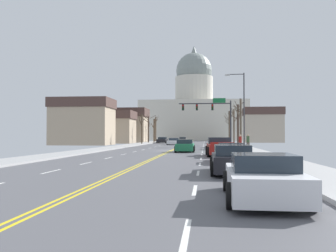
{
  "coord_description": "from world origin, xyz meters",
  "views": [
    {
      "loc": [
        3.85,
        -41.04,
        1.75
      ],
      "look_at": [
        -3.94,
        34.91,
        3.6
      ],
      "focal_mm": 39.37,
      "sensor_mm": 36.0,
      "label": 1
    }
  ],
  "objects_px": {
    "street_lamp_right": "(242,104)",
    "signal_gantry": "(212,111)",
    "sedan_oncoming_00": "(174,142)",
    "pedestrian_01": "(240,141)",
    "sedan_near_00": "(217,143)",
    "bicycle_parked": "(244,146)",
    "pickup_truck_near_03": "(220,147)",
    "sedan_near_05": "(232,160)",
    "sedan_near_06": "(263,178)",
    "sedan_near_01": "(218,145)",
    "pedestrian_00": "(248,141)",
    "sedan_oncoming_01": "(162,140)",
    "sedan_oncoming_02": "(183,140)",
    "sedan_near_04": "(231,153)",
    "sedan_near_02": "(185,146)"
  },
  "relations": [
    {
      "from": "sedan_oncoming_00",
      "to": "pedestrian_00",
      "type": "bearing_deg",
      "value": -65.88
    },
    {
      "from": "sedan_near_05",
      "to": "signal_gantry",
      "type": "bearing_deg",
      "value": 90.28
    },
    {
      "from": "street_lamp_right",
      "to": "sedan_oncoming_02",
      "type": "bearing_deg",
      "value": 101.14
    },
    {
      "from": "pedestrian_01",
      "to": "sedan_near_05",
      "type": "bearing_deg",
      "value": -96.17
    },
    {
      "from": "pickup_truck_near_03",
      "to": "sedan_oncoming_02",
      "type": "distance_m",
      "value": 61.73
    },
    {
      "from": "sedan_near_05",
      "to": "sedan_oncoming_01",
      "type": "xyz_separation_m",
      "value": [
        -10.45,
        61.53,
        -0.01
      ]
    },
    {
      "from": "sedan_near_04",
      "to": "sedan_near_00",
      "type": "bearing_deg",
      "value": 90.2
    },
    {
      "from": "sedan_near_05",
      "to": "sedan_near_02",
      "type": "bearing_deg",
      "value": 98.95
    },
    {
      "from": "signal_gantry",
      "to": "street_lamp_right",
      "type": "height_order",
      "value": "street_lamp_right"
    },
    {
      "from": "street_lamp_right",
      "to": "sedan_oncoming_00",
      "type": "relative_size",
      "value": 1.87
    },
    {
      "from": "sedan_oncoming_00",
      "to": "street_lamp_right",
      "type": "bearing_deg",
      "value": -67.16
    },
    {
      "from": "sedan_near_00",
      "to": "sedan_near_05",
      "type": "distance_m",
      "value": 34.05
    },
    {
      "from": "sedan_near_01",
      "to": "sedan_near_06",
      "type": "xyz_separation_m",
      "value": [
        0.1,
        -34.33,
        0.03
      ]
    },
    {
      "from": "signal_gantry",
      "to": "pickup_truck_near_03",
      "type": "relative_size",
      "value": 1.5
    },
    {
      "from": "sedan_near_00",
      "to": "sedan_near_05",
      "type": "height_order",
      "value": "sedan_near_05"
    },
    {
      "from": "street_lamp_right",
      "to": "bicycle_parked",
      "type": "relative_size",
      "value": 4.91
    },
    {
      "from": "pickup_truck_near_03",
      "to": "pedestrian_00",
      "type": "distance_m",
      "value": 11.93
    },
    {
      "from": "sedan_near_02",
      "to": "sedan_oncoming_01",
      "type": "xyz_separation_m",
      "value": [
        -7.16,
        40.62,
        0.0
      ]
    },
    {
      "from": "pickup_truck_near_03",
      "to": "bicycle_parked",
      "type": "height_order",
      "value": "pickup_truck_near_03"
    },
    {
      "from": "sedan_oncoming_01",
      "to": "sedan_near_05",
      "type": "bearing_deg",
      "value": -80.36
    },
    {
      "from": "sedan_near_01",
      "to": "sedan_near_00",
      "type": "bearing_deg",
      "value": 89.37
    },
    {
      "from": "sedan_near_06",
      "to": "sedan_near_01",
      "type": "bearing_deg",
      "value": 90.17
    },
    {
      "from": "pickup_truck_near_03",
      "to": "pedestrian_00",
      "type": "relative_size",
      "value": 3.13
    },
    {
      "from": "street_lamp_right",
      "to": "signal_gantry",
      "type": "bearing_deg",
      "value": 103.03
    },
    {
      "from": "sedan_near_06",
      "to": "bicycle_parked",
      "type": "distance_m",
      "value": 33.06
    },
    {
      "from": "sedan_oncoming_01",
      "to": "signal_gantry",
      "type": "bearing_deg",
      "value": -65.65
    },
    {
      "from": "sedan_near_00",
      "to": "sedan_oncoming_02",
      "type": "bearing_deg",
      "value": 99.93
    },
    {
      "from": "sedan_near_00",
      "to": "sedan_oncoming_00",
      "type": "height_order",
      "value": "sedan_near_00"
    },
    {
      "from": "sedan_near_04",
      "to": "sedan_oncoming_01",
      "type": "xyz_separation_m",
      "value": [
        -10.87,
        54.64,
        0.03
      ]
    },
    {
      "from": "signal_gantry",
      "to": "sedan_near_06",
      "type": "height_order",
      "value": "signal_gantry"
    },
    {
      "from": "signal_gantry",
      "to": "sedan_oncoming_00",
      "type": "relative_size",
      "value": 1.71
    },
    {
      "from": "signal_gantry",
      "to": "sedan_near_00",
      "type": "xyz_separation_m",
      "value": [
        0.51,
        -4.81,
        -4.71
      ]
    },
    {
      "from": "sedan_near_04",
      "to": "sedan_oncoming_00",
      "type": "xyz_separation_m",
      "value": [
        -7.26,
        41.72,
        -0.01
      ]
    },
    {
      "from": "signal_gantry",
      "to": "sedan_oncoming_01",
      "type": "relative_size",
      "value": 1.86
    },
    {
      "from": "sedan_near_01",
      "to": "bicycle_parked",
      "type": "xyz_separation_m",
      "value": [
        2.94,
        -1.39,
        -0.06
      ]
    },
    {
      "from": "sedan_oncoming_01",
      "to": "pedestrian_01",
      "type": "bearing_deg",
      "value": -70.79
    },
    {
      "from": "pickup_truck_near_03",
      "to": "pedestrian_00",
      "type": "bearing_deg",
      "value": 72.45
    },
    {
      "from": "sedan_near_00",
      "to": "pickup_truck_near_03",
      "type": "bearing_deg",
      "value": -90.94
    },
    {
      "from": "sedan_near_05",
      "to": "pedestrian_01",
      "type": "relative_size",
      "value": 2.79
    },
    {
      "from": "sedan_oncoming_02",
      "to": "bicycle_parked",
      "type": "height_order",
      "value": "sedan_oncoming_02"
    },
    {
      "from": "sedan_oncoming_01",
      "to": "sedan_oncoming_02",
      "type": "distance_m",
      "value": 14.21
    },
    {
      "from": "sedan_near_05",
      "to": "sedan_oncoming_01",
      "type": "bearing_deg",
      "value": 99.64
    },
    {
      "from": "sedan_oncoming_00",
      "to": "pedestrian_01",
      "type": "distance_m",
      "value": 26.31
    },
    {
      "from": "pickup_truck_near_03",
      "to": "sedan_oncoming_01",
      "type": "bearing_deg",
      "value": 102.38
    },
    {
      "from": "sedan_near_00",
      "to": "bicycle_parked",
      "type": "distance_m",
      "value": 8.42
    },
    {
      "from": "sedan_oncoming_01",
      "to": "bicycle_parked",
      "type": "relative_size",
      "value": 2.41
    },
    {
      "from": "sedan_near_06",
      "to": "signal_gantry",
      "type": "bearing_deg",
      "value": 90.68
    },
    {
      "from": "sedan_oncoming_01",
      "to": "bicycle_parked",
      "type": "xyz_separation_m",
      "value": [
        13.64,
        -35.41,
        -0.12
      ]
    },
    {
      "from": "sedan_near_00",
      "to": "sedan_near_06",
      "type": "xyz_separation_m",
      "value": [
        0.03,
        -40.86,
        -0.02
      ]
    },
    {
      "from": "signal_gantry",
      "to": "sedan_oncoming_01",
      "type": "xyz_separation_m",
      "value": [
        -10.26,
        22.68,
        -4.71
      ]
    }
  ]
}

